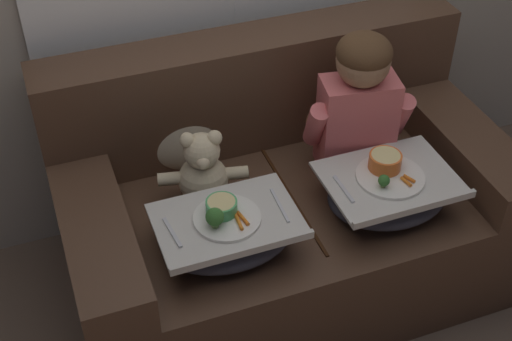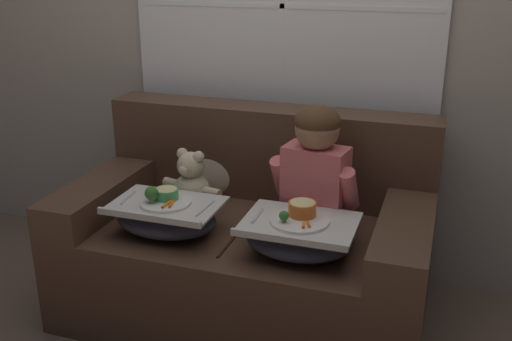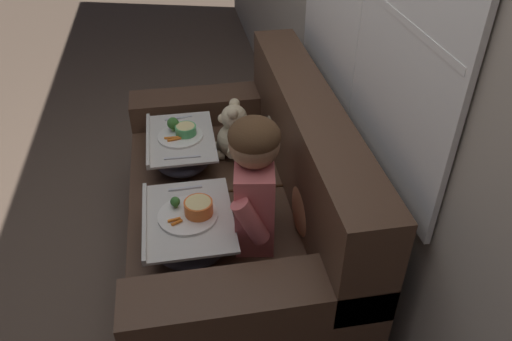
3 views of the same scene
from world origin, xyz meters
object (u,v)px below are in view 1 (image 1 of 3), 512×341
object	(u,v)px
child_figure	(359,97)
couch	(280,206)
teddy_bear	(203,173)
throw_pillow_behind_child	(330,98)
throw_pillow_behind_teddy	(184,129)
lap_tray_child	(388,191)
lap_tray_teddy	(227,233)

from	to	relation	value
child_figure	couch	bearing A→B (deg)	179.64
couch	teddy_bear	distance (m)	0.40
couch	child_figure	distance (m)	0.53
throw_pillow_behind_child	throw_pillow_behind_teddy	distance (m)	0.60
couch	throw_pillow_behind_child	xyz separation A→B (m)	(0.30, 0.23, 0.29)
lap_tray_child	lap_tray_teddy	bearing A→B (deg)	-179.90
child_figure	teddy_bear	xyz separation A→B (m)	(-0.60, -0.00, -0.18)
teddy_bear	throw_pillow_behind_teddy	bearing A→B (deg)	89.78
throw_pillow_behind_teddy	teddy_bear	bearing A→B (deg)	-90.22
couch	throw_pillow_behind_teddy	distance (m)	0.48
throw_pillow_behind_teddy	lap_tray_teddy	size ratio (longest dim) A/B	0.74
child_figure	lap_tray_child	xyz separation A→B (m)	(-0.00, -0.27, -0.23)
teddy_bear	lap_tray_child	bearing A→B (deg)	-23.90
throw_pillow_behind_child	teddy_bear	distance (m)	0.64
couch	throw_pillow_behind_child	size ratio (longest dim) A/B	4.74
throw_pillow_behind_child	lap_tray_teddy	xyz separation A→B (m)	(-0.60, -0.50, -0.08)
lap_tray_child	throw_pillow_behind_teddy	bearing A→B (deg)	140.21
throw_pillow_behind_teddy	teddy_bear	size ratio (longest dim) A/B	1.07
couch	child_figure	xyz separation A→B (m)	(0.30, -0.00, 0.44)
teddy_bear	lap_tray_child	size ratio (longest dim) A/B	0.70
throw_pillow_behind_child	lap_tray_child	size ratio (longest dim) A/B	0.75
lap_tray_child	couch	bearing A→B (deg)	137.87
teddy_bear	lap_tray_teddy	distance (m)	0.27
child_figure	teddy_bear	world-z (taller)	child_figure
lap_tray_child	lap_tray_teddy	distance (m)	0.60
couch	child_figure	size ratio (longest dim) A/B	2.94
couch	lap_tray_child	bearing A→B (deg)	-42.13
couch	throw_pillow_behind_teddy	size ratio (longest dim) A/B	4.70
child_figure	lap_tray_child	distance (m)	0.35
lap_tray_child	lap_tray_teddy	world-z (taller)	lap_tray_teddy
child_figure	throw_pillow_behind_child	bearing A→B (deg)	89.96
lap_tray_teddy	throw_pillow_behind_teddy	bearing A→B (deg)	89.91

